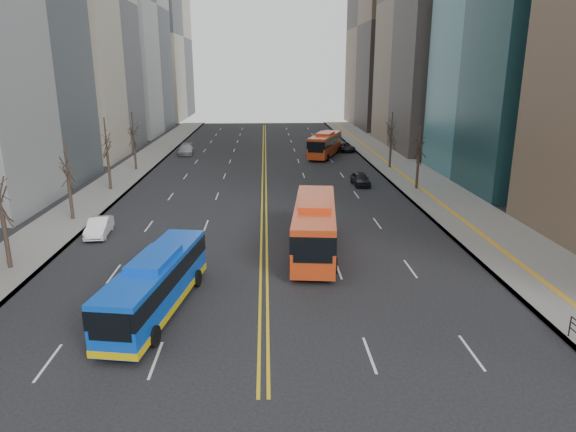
# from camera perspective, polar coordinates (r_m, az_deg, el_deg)

# --- Properties ---
(sidewalk_right) EXTENTS (7.00, 130.00, 0.15)m
(sidewalk_right) POSITION_cam_1_polar(r_m,az_deg,el_deg) (60.76, 14.12, 4.02)
(sidewalk_right) COLOR gray
(sidewalk_right) RESTS_ON ground
(sidewalk_left) EXTENTS (5.00, 130.00, 0.15)m
(sidewalk_left) POSITION_cam_1_polar(r_m,az_deg,el_deg) (60.59, -18.50, 3.64)
(sidewalk_left) COLOR gray
(sidewalk_left) RESTS_ON ground
(centerline) EXTENTS (0.55, 100.00, 0.01)m
(centerline) POSITION_cam_1_polar(r_m,az_deg,el_deg) (68.07, -2.66, 5.68)
(centerline) COLOR gold
(centerline) RESTS_ON ground
(street_trees) EXTENTS (35.20, 47.20, 7.60)m
(street_trees) POSITION_cam_1_polar(r_m,az_deg,el_deg) (47.67, -11.47, 6.86)
(street_trees) COLOR #33281F
(street_trees) RESTS_ON ground
(blue_bus) EXTENTS (3.95, 10.83, 3.12)m
(blue_bus) POSITION_cam_1_polar(r_m,az_deg,el_deg) (27.43, -14.44, -7.17)
(blue_bus) COLOR blue
(blue_bus) RESTS_ON ground
(red_bus_near) EXTENTS (4.00, 11.96, 3.71)m
(red_bus_near) POSITION_cam_1_polar(r_m,az_deg,el_deg) (35.00, 2.98, -0.85)
(red_bus_near) COLOR red
(red_bus_near) RESTS_ON ground
(red_bus_far) EXTENTS (6.08, 11.20, 3.49)m
(red_bus_far) POSITION_cam_1_polar(r_m,az_deg,el_deg) (74.71, 4.13, 8.08)
(red_bus_far) COLOR red
(red_bus_far) RESTS_ON ground
(car_white) EXTENTS (1.78, 4.24, 1.36)m
(car_white) POSITION_cam_1_polar(r_m,az_deg,el_deg) (41.43, -20.26, -1.14)
(car_white) COLOR white
(car_white) RESTS_ON ground
(car_dark_mid) EXTENTS (1.84, 4.19, 1.41)m
(car_dark_mid) POSITION_cam_1_polar(r_m,az_deg,el_deg) (56.46, 8.05, 4.11)
(car_dark_mid) COLOR black
(car_dark_mid) RESTS_ON ground
(car_silver) EXTENTS (2.43, 5.14, 1.45)m
(car_silver) POSITION_cam_1_polar(r_m,az_deg,el_deg) (78.07, -11.28, 7.25)
(car_silver) COLOR #A9A8AE
(car_silver) RESTS_ON ground
(car_dark_far) EXTENTS (2.76, 4.97, 1.32)m
(car_dark_far) POSITION_cam_1_polar(r_m,az_deg,el_deg) (80.06, 6.41, 7.62)
(car_dark_far) COLOR black
(car_dark_far) RESTS_ON ground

